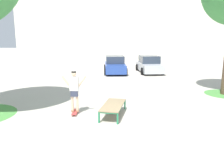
{
  "coord_description": "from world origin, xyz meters",
  "views": [
    {
      "loc": [
        -0.48,
        -7.95,
        3.14
      ],
      "look_at": [
        -0.17,
        2.49,
        1.0
      ],
      "focal_mm": 37.04,
      "sensor_mm": 36.0,
      "label": 1
    }
  ],
  "objects_px": {
    "skater": "(74,89)",
    "car_blue": "(115,65)",
    "skate_box": "(113,106)",
    "car_silver": "(149,65)",
    "skateboard": "(75,112)"
  },
  "relations": [
    {
      "from": "skate_box",
      "to": "car_silver",
      "type": "bearing_deg",
      "value": 72.57
    },
    {
      "from": "skate_box",
      "to": "car_blue",
      "type": "bearing_deg",
      "value": 87.26
    },
    {
      "from": "skateboard",
      "to": "car_silver",
      "type": "bearing_deg",
      "value": 65.28
    },
    {
      "from": "skateboard",
      "to": "skater",
      "type": "height_order",
      "value": "skater"
    },
    {
      "from": "car_blue",
      "to": "car_silver",
      "type": "distance_m",
      "value": 3.08
    },
    {
      "from": "skateboard",
      "to": "car_silver",
      "type": "xyz_separation_m",
      "value": [
        5.19,
        11.28,
        0.61
      ]
    },
    {
      "from": "skater",
      "to": "car_silver",
      "type": "bearing_deg",
      "value": 65.28
    },
    {
      "from": "car_silver",
      "to": "skater",
      "type": "bearing_deg",
      "value": -114.72
    },
    {
      "from": "car_blue",
      "to": "car_silver",
      "type": "relative_size",
      "value": 0.99
    },
    {
      "from": "car_blue",
      "to": "skate_box",
      "type": "bearing_deg",
      "value": -92.74
    },
    {
      "from": "skate_box",
      "to": "car_silver",
      "type": "distance_m",
      "value": 12.09
    },
    {
      "from": "skater",
      "to": "car_blue",
      "type": "xyz_separation_m",
      "value": [
        2.12,
        11.14,
        -0.38
      ]
    },
    {
      "from": "skater",
      "to": "car_blue",
      "type": "bearing_deg",
      "value": 79.23
    },
    {
      "from": "skateboard",
      "to": "car_blue",
      "type": "height_order",
      "value": "car_blue"
    },
    {
      "from": "skater",
      "to": "skate_box",
      "type": "bearing_deg",
      "value": -9.19
    }
  ]
}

